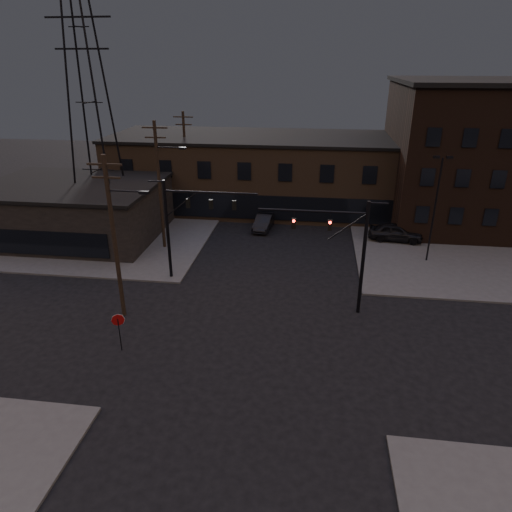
# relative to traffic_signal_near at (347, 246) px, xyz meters

# --- Properties ---
(ground) EXTENTS (140.00, 140.00, 0.00)m
(ground) POSITION_rel_traffic_signal_near_xyz_m (-5.36, -4.50, -4.93)
(ground) COLOR black
(ground) RESTS_ON ground
(sidewalk_ne) EXTENTS (30.00, 30.00, 0.15)m
(sidewalk_ne) POSITION_rel_traffic_signal_near_xyz_m (16.64, 17.50, -4.86)
(sidewalk_ne) COLOR #474744
(sidewalk_ne) RESTS_ON ground
(sidewalk_nw) EXTENTS (30.00, 30.00, 0.15)m
(sidewalk_nw) POSITION_rel_traffic_signal_near_xyz_m (-27.36, 17.50, -4.86)
(sidewalk_nw) COLOR #474744
(sidewalk_nw) RESTS_ON ground
(building_row) EXTENTS (40.00, 12.00, 8.00)m
(building_row) POSITION_rel_traffic_signal_near_xyz_m (-5.36, 23.50, -0.93)
(building_row) COLOR #4F3B2A
(building_row) RESTS_ON ground
(building_right) EXTENTS (22.00, 16.00, 14.00)m
(building_right) POSITION_rel_traffic_signal_near_xyz_m (16.64, 21.50, 2.07)
(building_right) COLOR black
(building_right) RESTS_ON ground
(building_left) EXTENTS (16.00, 12.00, 5.00)m
(building_left) POSITION_rel_traffic_signal_near_xyz_m (-25.36, 11.50, -2.43)
(building_left) COLOR black
(building_left) RESTS_ON ground
(traffic_signal_near) EXTENTS (7.12, 0.24, 8.00)m
(traffic_signal_near) POSITION_rel_traffic_signal_near_xyz_m (0.00, 0.00, 0.00)
(traffic_signal_near) COLOR black
(traffic_signal_near) RESTS_ON ground
(traffic_signal_far) EXTENTS (7.12, 0.24, 8.00)m
(traffic_signal_far) POSITION_rel_traffic_signal_near_xyz_m (-12.07, 3.50, 0.08)
(traffic_signal_far) COLOR black
(traffic_signal_far) RESTS_ON ground
(stop_sign) EXTENTS (0.72, 0.33, 2.48)m
(stop_sign) POSITION_rel_traffic_signal_near_xyz_m (-13.36, -6.49, -3.09)
(stop_sign) COLOR black
(stop_sign) RESTS_ON ground
(utility_pole_near) EXTENTS (3.70, 0.28, 11.00)m
(utility_pole_near) POSITION_rel_traffic_signal_near_xyz_m (-14.79, -2.50, 0.94)
(utility_pole_near) COLOR black
(utility_pole_near) RESTS_ON ground
(utility_pole_mid) EXTENTS (3.70, 0.28, 11.50)m
(utility_pole_mid) POSITION_rel_traffic_signal_near_xyz_m (-15.79, 9.50, 1.19)
(utility_pole_mid) COLOR black
(utility_pole_mid) RESTS_ON ground
(utility_pole_far) EXTENTS (2.20, 0.28, 11.00)m
(utility_pole_far) POSITION_rel_traffic_signal_near_xyz_m (-16.86, 21.50, 0.85)
(utility_pole_far) COLOR black
(utility_pole_far) RESTS_ON ground
(transmission_tower) EXTENTS (7.00, 7.00, 25.00)m
(transmission_tower) POSITION_rel_traffic_signal_near_xyz_m (-23.36, 13.50, 7.57)
(transmission_tower) COLOR black
(transmission_tower) RESTS_ON ground
(lot_light_a) EXTENTS (1.50, 0.28, 9.14)m
(lot_light_a) POSITION_rel_traffic_signal_near_xyz_m (7.64, 9.50, 0.58)
(lot_light_a) COLOR black
(lot_light_a) RESTS_ON ground
(lot_light_b) EXTENTS (1.50, 0.28, 9.14)m
(lot_light_b) POSITION_rel_traffic_signal_near_xyz_m (13.64, 14.50, 0.58)
(lot_light_b) COLOR black
(lot_light_b) RESTS_ON ground
(parked_car_lot_a) EXTENTS (5.22, 2.58, 1.71)m
(parked_car_lot_a) POSITION_rel_traffic_signal_near_xyz_m (5.58, 13.92, -3.93)
(parked_car_lot_a) COLOR black
(parked_car_lot_a) RESTS_ON sidewalk_ne
(parked_car_lot_b) EXTENTS (5.20, 3.95, 1.40)m
(parked_car_lot_b) POSITION_rel_traffic_signal_near_xyz_m (8.33, 16.14, -4.08)
(parked_car_lot_b) COLOR silver
(parked_car_lot_b) RESTS_ON sidewalk_ne
(car_crossing) EXTENTS (2.01, 4.64, 1.48)m
(car_crossing) POSITION_rel_traffic_signal_near_xyz_m (-7.31, 15.86, -4.19)
(car_crossing) COLOR black
(car_crossing) RESTS_ON ground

